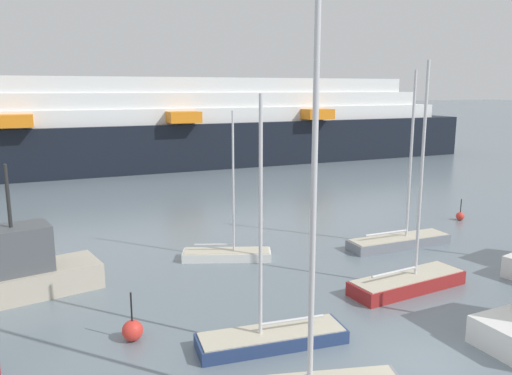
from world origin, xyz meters
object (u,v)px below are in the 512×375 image
at_px(sailboat_0, 227,253).
at_px(sailboat_5, 408,280).
at_px(sailboat_4, 272,335).
at_px(cruise_ship, 96,127).
at_px(fishing_boat_1, 9,273).
at_px(channel_buoy_1, 133,330).
at_px(sailboat_1, 399,239).
at_px(channel_buoy_0, 460,216).

distance_m(sailboat_0, sailboat_5, 8.96).
bearing_deg(sailboat_0, sailboat_5, -27.85).
bearing_deg(sailboat_4, cruise_ship, -82.76).
xyz_separation_m(sailboat_5, fishing_boat_1, (-16.08, 4.89, 0.61)).
distance_m(fishing_boat_1, cruise_ship, 35.56).
relative_size(sailboat_0, channel_buoy_1, 4.27).
bearing_deg(sailboat_1, sailboat_4, -146.82).
bearing_deg(cruise_ship, channel_buoy_0, -59.14).
bearing_deg(channel_buoy_1, sailboat_4, -23.71).
relative_size(sailboat_0, channel_buoy_0, 5.28).
bearing_deg(sailboat_1, channel_buoy_0, 22.52).
xyz_separation_m(sailboat_5, channel_buoy_0, (10.52, 8.68, -0.17)).
bearing_deg(sailboat_4, channel_buoy_0, -145.50).
distance_m(sailboat_4, sailboat_5, 7.73).
height_order(fishing_boat_1, channel_buoy_0, fishing_boat_1).
relative_size(sailboat_0, sailboat_4, 0.89).
height_order(channel_buoy_1, cruise_ship, cruise_ship).
distance_m(sailboat_5, fishing_boat_1, 16.81).
relative_size(sailboat_4, channel_buoy_1, 4.78).
xyz_separation_m(sailboat_1, channel_buoy_1, (-15.02, -5.81, -0.08)).
xyz_separation_m(sailboat_4, channel_buoy_1, (-4.40, 1.93, -0.01)).
bearing_deg(fishing_boat_1, channel_buoy_1, -66.05).
height_order(sailboat_0, cruise_ship, cruise_ship).
xyz_separation_m(channel_buoy_0, cruise_ship, (-21.40, 31.21, 4.20)).
relative_size(sailboat_1, sailboat_4, 1.13).
distance_m(sailboat_0, sailboat_1, 9.60).
xyz_separation_m(sailboat_4, cruise_ship, (-3.56, 42.39, 4.10)).
distance_m(sailboat_0, sailboat_4, 9.01).
height_order(sailboat_1, sailboat_5, sailboat_5).
relative_size(channel_buoy_0, channel_buoy_1, 0.81).
height_order(sailboat_4, fishing_boat_1, sailboat_4).
bearing_deg(sailboat_0, channel_buoy_1, -109.93).
xyz_separation_m(sailboat_1, fishing_boat_1, (-19.38, -0.36, 0.61)).
bearing_deg(sailboat_5, channel_buoy_0, 30.62).
distance_m(sailboat_1, sailboat_4, 13.15).
xyz_separation_m(sailboat_4, sailboat_5, (7.32, 2.49, 0.07)).
bearing_deg(sailboat_1, sailboat_0, 169.94).
xyz_separation_m(sailboat_0, channel_buoy_0, (16.75, 2.24, -0.07)).
bearing_deg(channel_buoy_1, cruise_ship, 88.81).
xyz_separation_m(sailboat_0, channel_buoy_1, (-5.49, -7.01, 0.02)).
xyz_separation_m(sailboat_0, cruise_ship, (-4.66, 33.45, 4.13)).
height_order(channel_buoy_0, cruise_ship, cruise_ship).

